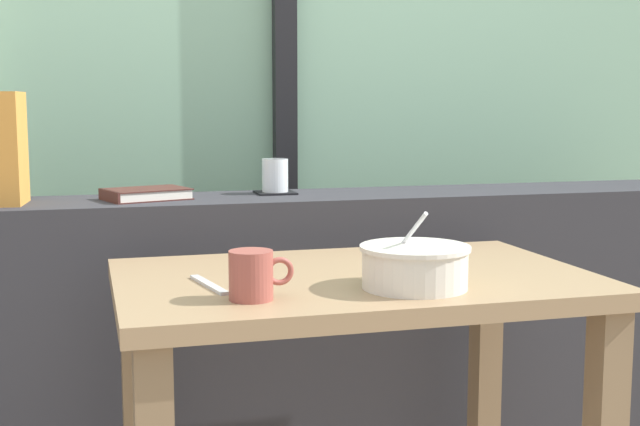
{
  "coord_description": "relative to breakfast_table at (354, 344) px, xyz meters",
  "views": [
    {
      "loc": [
        -0.43,
        -1.55,
        1.06
      ],
      "look_at": [
        0.13,
        0.45,
        0.79
      ],
      "focal_mm": 47.81,
      "sensor_mm": 36.0,
      "label": 1
    }
  ],
  "objects": [
    {
      "name": "window_divider_post",
      "position": [
        0.12,
        1.09,
        0.72
      ],
      "size": [
        0.07,
        0.05,
        2.6
      ],
      "primitive_type": "cube",
      "color": "black",
      "rests_on": "ground"
    },
    {
      "name": "dark_console_ledge",
      "position": [
        -0.08,
        0.54,
        -0.17
      ],
      "size": [
        2.8,
        0.3,
        0.83
      ],
      "primitive_type": "cube",
      "color": "#2D2D33",
      "rests_on": "ground"
    },
    {
      "name": "breakfast_table",
      "position": [
        0.0,
        0.0,
        0.0
      ],
      "size": [
        0.92,
        0.59,
        0.73
      ],
      "color": "#826849",
      "rests_on": "ground"
    },
    {
      "name": "coaster_square",
      "position": [
        -0.03,
        0.59,
        0.24
      ],
      "size": [
        0.1,
        0.1,
        0.0
      ],
      "primitive_type": "cube",
      "color": "black",
      "rests_on": "dark_console_ledge"
    },
    {
      "name": "juice_glass",
      "position": [
        -0.03,
        0.59,
        0.28
      ],
      "size": [
        0.07,
        0.07,
        0.09
      ],
      "color": "white",
      "rests_on": "coaster_square"
    },
    {
      "name": "closed_book",
      "position": [
        -0.36,
        0.54,
        0.25
      ],
      "size": [
        0.23,
        0.19,
        0.03
      ],
      "color": "#47231E",
      "rests_on": "dark_console_ledge"
    },
    {
      "name": "soup_bowl",
      "position": [
        0.07,
        -0.15,
        0.18
      ],
      "size": [
        0.2,
        0.2,
        0.14
      ],
      "color": "silver",
      "rests_on": "breakfast_table"
    },
    {
      "name": "fork_utensil",
      "position": [
        -0.29,
        -0.04,
        0.14
      ],
      "size": [
        0.05,
        0.17,
        0.01
      ],
      "primitive_type": "cube",
      "rotation": [
        0.0,
        0.0,
        0.2
      ],
      "color": "silver",
      "rests_on": "breakfast_table"
    },
    {
      "name": "ceramic_mug",
      "position": [
        -0.23,
        -0.16,
        0.18
      ],
      "size": [
        0.11,
        0.08,
        0.08
      ],
      "color": "#9E4C42",
      "rests_on": "breakfast_table"
    }
  ]
}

